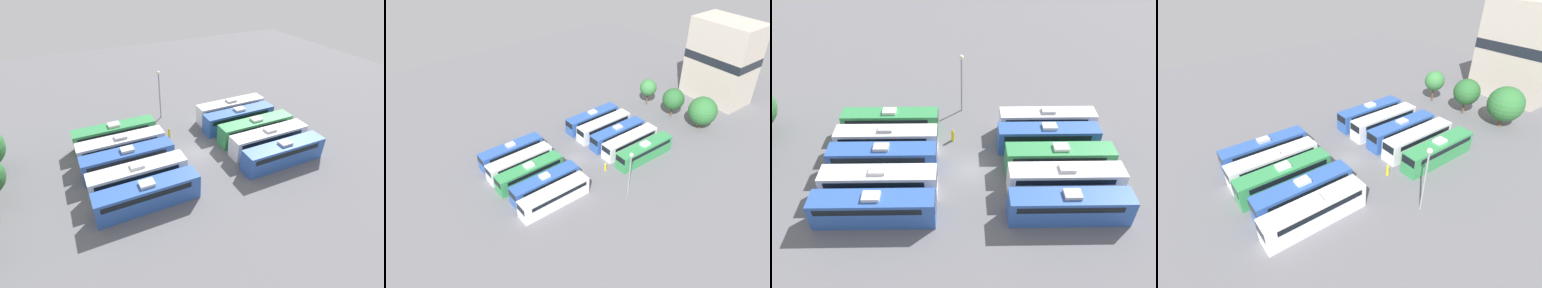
% 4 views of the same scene
% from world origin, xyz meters
% --- Properties ---
extents(ground_plane, '(116.06, 116.06, 0.00)m').
position_xyz_m(ground_plane, '(0.00, 0.00, 0.00)').
color(ground_plane, slate).
extents(bus_0, '(2.46, 11.59, 3.39)m').
position_xyz_m(bus_0, '(-7.00, -9.16, 1.67)').
color(bus_0, '#2D56A8').
rests_on(bus_0, ground_plane).
extents(bus_1, '(2.46, 11.59, 3.39)m').
position_xyz_m(bus_1, '(-3.42, -9.53, 1.67)').
color(bus_1, silver).
rests_on(bus_1, ground_plane).
extents(bus_2, '(2.46, 11.59, 3.39)m').
position_xyz_m(bus_2, '(-0.14, -9.60, 1.67)').
color(bus_2, '#338C4C').
rests_on(bus_2, ground_plane).
extents(bus_3, '(2.46, 11.59, 3.39)m').
position_xyz_m(bus_3, '(3.64, -9.11, 1.67)').
color(bus_3, '#2D56A8').
rests_on(bus_3, ground_plane).
extents(bus_4, '(2.46, 11.59, 3.39)m').
position_xyz_m(bus_4, '(6.89, -9.60, 1.67)').
color(bus_4, silver).
rests_on(bus_4, ground_plane).
extents(bus_5, '(2.46, 11.59, 3.39)m').
position_xyz_m(bus_5, '(-7.00, 9.20, 1.67)').
color(bus_5, '#2D56A8').
rests_on(bus_5, ground_plane).
extents(bus_6, '(2.46, 11.59, 3.39)m').
position_xyz_m(bus_6, '(-3.51, 9.21, 1.67)').
color(bus_6, silver).
rests_on(bus_6, ground_plane).
extents(bus_7, '(2.46, 11.59, 3.39)m').
position_xyz_m(bus_7, '(0.14, 9.41, 1.67)').
color(bus_7, '#2D56A8').
rests_on(bus_7, ground_plane).
extents(bus_8, '(2.46, 11.59, 3.39)m').
position_xyz_m(bus_8, '(3.43, 9.45, 1.67)').
color(bus_8, silver).
rests_on(bus_8, ground_plane).
extents(bus_9, '(2.46, 11.59, 3.39)m').
position_xyz_m(bus_9, '(7.03, 9.52, 1.67)').
color(bus_9, '#338C4C').
rests_on(bus_9, ground_plane).
extents(worker_person, '(0.36, 0.36, 1.61)m').
position_xyz_m(worker_person, '(5.37, 1.91, 0.74)').
color(worker_person, gold).
rests_on(worker_person, ground_plane).
extents(light_pole, '(0.60, 0.60, 8.06)m').
position_xyz_m(light_pole, '(12.04, 0.77, 5.44)').
color(light_pole, gray).
rests_on(light_pole, ground_plane).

